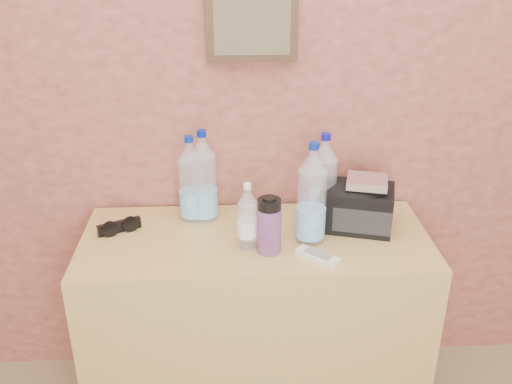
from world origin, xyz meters
TOP-DOWN VIEW (x-y plane):
  - picture_frame at (-0.06, 1.98)m, footprint 0.30×0.03m
  - dresser at (-0.06, 1.73)m, footprint 1.18×0.49m
  - pet_large_a at (-0.27, 1.88)m, footprint 0.08×0.08m
  - pet_large_b at (-0.23, 1.88)m, footprint 0.09×0.09m
  - pet_large_c at (0.18, 1.83)m, footprint 0.09×0.09m
  - pet_large_d at (0.12, 1.71)m, footprint 0.09×0.09m
  - pet_small at (-0.08, 1.68)m, footprint 0.06×0.06m
  - nalgene_bottle at (-0.02, 1.64)m, footprint 0.08×0.08m
  - sunglasses at (-0.52, 1.80)m, footprint 0.16×0.12m
  - ac_remote at (0.13, 1.58)m, footprint 0.14×0.13m
  - toiletry_bag at (0.30, 1.80)m, footprint 0.28×0.23m
  - foil_packet at (0.32, 1.77)m, footprint 0.16×0.14m

SIDE VIEW (x-z plane):
  - dresser at x=-0.06m, z-range 0.00..0.74m
  - ac_remote at x=0.13m, z-range 0.74..0.76m
  - sunglasses at x=-0.52m, z-range 0.74..0.77m
  - toiletry_bag at x=0.30m, z-range 0.74..0.90m
  - nalgene_bottle at x=-0.02m, z-range 0.73..0.93m
  - pet_small at x=-0.08m, z-range 0.72..0.95m
  - pet_large_a at x=-0.27m, z-range 0.72..1.03m
  - pet_large_c at x=0.18m, z-range 0.72..1.05m
  - pet_large_b at x=-0.23m, z-range 0.72..1.05m
  - pet_large_d at x=0.12m, z-range 0.72..1.06m
  - foil_packet at x=0.32m, z-range 0.90..0.93m
  - picture_frame at x=-0.06m, z-range 1.27..1.52m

